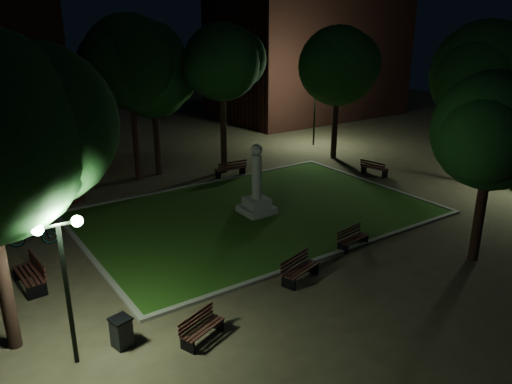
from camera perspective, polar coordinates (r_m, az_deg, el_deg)
ground at (r=21.22m, az=3.14°, el=-4.19°), size 80.00×80.00×0.00m
lawn at (r=22.70m, az=0.08°, el=-2.44°), size 15.00×10.00×0.08m
lawn_kerb at (r=22.69m, az=0.08°, el=-2.40°), size 15.40×10.40×0.12m
monument at (r=22.38m, az=0.08°, el=-0.26°), size 1.40×1.40×3.20m
building_far at (r=46.42m, az=6.04°, el=16.14°), size 16.00×10.00×12.00m
tree_north_wl at (r=27.18m, az=-14.02°, el=14.29°), size 5.87×4.79×8.74m
tree_north_er at (r=27.89m, az=-3.73°, el=14.58°), size 5.12×4.18×8.28m
tree_ne at (r=31.43m, az=9.51°, el=14.03°), size 5.86×4.78×8.11m
tree_east at (r=28.44m, az=24.88°, el=12.06°), size 6.68×5.45×8.45m
tree_se at (r=18.87m, az=25.62°, el=6.35°), size 5.01×4.09×6.88m
tree_far_north at (r=28.06m, az=-11.51°, el=12.21°), size 4.80×3.92×7.14m
lamppost_sw at (r=13.00m, az=-21.17°, el=-7.68°), size 1.18×0.28×3.98m
lamppost_ne at (r=34.90m, az=6.75°, el=9.90°), size 1.18×0.28×4.01m
bench_near_left at (r=17.11m, az=4.95°, el=-8.78°), size 1.67×0.97×0.87m
bench_near_right at (r=19.72m, az=10.93°, el=-5.25°), size 1.49×0.69×0.79m
bench_west_near at (r=14.31m, az=-6.31°, el=-15.20°), size 1.49×0.96×0.77m
bench_left_side at (r=18.17m, az=-24.30°, el=-8.58°), size 0.76×1.86×1.00m
bench_right_side at (r=28.98m, az=13.33°, el=2.64°), size 0.83×1.64×0.86m
bench_far_side at (r=27.89m, az=-2.89°, el=2.61°), size 1.80×0.73×0.97m
trash_bin at (r=14.40m, az=-15.13°, el=-15.18°), size 0.62×0.62×0.88m
bicycle at (r=21.34m, az=-24.16°, el=-4.40°), size 1.94×1.22×0.96m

